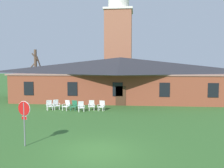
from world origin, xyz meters
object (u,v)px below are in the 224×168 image
(lawn_chair_near_door, at_px, (56,104))
(lawn_chair_left_end, at_px, (67,105))
(lawn_chair_far_side, at_px, (92,105))
(lawn_chair_under_eave, at_px, (102,105))
(lawn_chair_middle, at_px, (74,105))
(lawn_chair_right_end, at_px, (81,106))
(lawn_chair_by_porch, at_px, (49,105))
(stop_sign, at_px, (24,114))

(lawn_chair_near_door, bearing_deg, lawn_chair_left_end, -14.54)
(lawn_chair_far_side, bearing_deg, lawn_chair_under_eave, -7.45)
(lawn_chair_middle, xyz_separation_m, lawn_chair_right_end, (0.79, -0.47, 0.00))
(lawn_chair_by_porch, relative_size, lawn_chair_left_end, 1.00)
(lawn_chair_by_porch, xyz_separation_m, lawn_chair_left_end, (1.69, 0.11, 0.00))
(stop_sign, xyz_separation_m, lawn_chair_by_porch, (-2.34, 10.40, -1.25))
(lawn_chair_by_porch, height_order, lawn_chair_right_end, same)
(stop_sign, distance_m, lawn_chair_left_end, 10.60)
(lawn_chair_by_porch, height_order, lawn_chair_far_side, same)
(lawn_chair_left_end, bearing_deg, stop_sign, -86.46)
(lawn_chair_right_end, bearing_deg, lawn_chair_far_side, 41.64)
(stop_sign, xyz_separation_m, lawn_chair_under_eave, (2.76, 10.60, -1.25))
(stop_sign, height_order, lawn_chair_middle, stop_sign)
(lawn_chair_left_end, height_order, lawn_chair_middle, same)
(stop_sign, distance_m, lawn_chair_middle, 10.51)
(lawn_chair_middle, bearing_deg, lawn_chair_under_eave, 3.64)
(lawn_chair_right_end, height_order, lawn_chair_under_eave, same)
(lawn_chair_left_end, distance_m, lawn_chair_right_end, 1.63)
(stop_sign, xyz_separation_m, lawn_chair_left_end, (-0.65, 10.51, -1.25))
(lawn_chair_left_end, height_order, lawn_chair_far_side, same)
(stop_sign, xyz_separation_m, lawn_chair_middle, (0.10, 10.43, -1.25))
(lawn_chair_left_end, height_order, lawn_chair_right_end, same)
(stop_sign, xyz_separation_m, lawn_chair_near_door, (-1.80, 10.81, -1.25))
(stop_sign, distance_m, lawn_chair_by_porch, 10.73)
(lawn_chair_middle, bearing_deg, lawn_chair_far_side, 10.27)
(lawn_chair_far_side, bearing_deg, stop_sign, -99.30)
(lawn_chair_right_end, relative_size, lawn_chair_far_side, 1.00)
(stop_sign, bearing_deg, lawn_chair_near_door, 99.47)
(stop_sign, relative_size, lawn_chair_by_porch, 2.59)
(lawn_chair_by_porch, bearing_deg, lawn_chair_left_end, 3.66)
(lawn_chair_under_eave, bearing_deg, lawn_chair_right_end, -161.10)
(lawn_chair_under_eave, bearing_deg, stop_sign, -104.60)
(lawn_chair_near_door, relative_size, lawn_chair_far_side, 1.00)
(lawn_chair_left_end, bearing_deg, lawn_chair_middle, -5.57)
(stop_sign, height_order, lawn_chair_by_porch, stop_sign)
(lawn_chair_by_porch, relative_size, lawn_chair_near_door, 1.00)
(lawn_chair_right_end, height_order, lawn_chair_far_side, same)
(lawn_chair_near_door, relative_size, lawn_chair_right_end, 1.00)
(lawn_chair_middle, distance_m, lawn_chair_under_eave, 2.67)
(lawn_chair_near_door, distance_m, lawn_chair_far_side, 3.56)
(lawn_chair_near_door, distance_m, lawn_chair_left_end, 1.19)
(lawn_chair_left_end, distance_m, lawn_chair_under_eave, 3.41)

